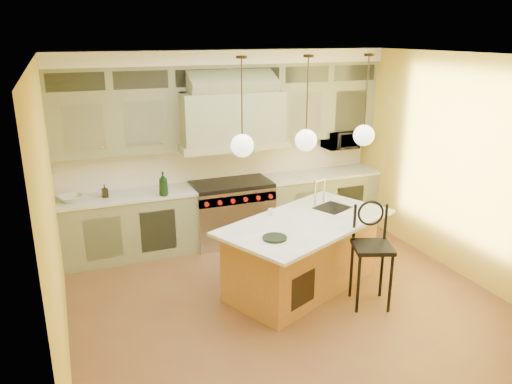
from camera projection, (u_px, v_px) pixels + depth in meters
name	position (u px, v px, depth m)	size (l,w,h in m)	color
floor	(290.00, 306.00, 5.98)	(5.00, 5.00, 0.00)	brown
ceiling	(296.00, 56.00, 5.10)	(5.00, 5.00, 0.00)	white
wall_back	(223.00, 146.00, 7.76)	(5.00, 5.00, 0.00)	gold
wall_front	(456.00, 296.00, 3.33)	(5.00, 5.00, 0.00)	gold
wall_left	(52.00, 221.00, 4.66)	(5.00, 5.00, 0.00)	gold
wall_right	(468.00, 169.00, 6.42)	(5.00, 5.00, 0.00)	gold
back_cabinetry	(229.00, 151.00, 7.53)	(5.00, 0.77, 2.90)	gray
range	(232.00, 211.00, 7.73)	(1.20, 0.74, 0.96)	silver
kitchen_island	(303.00, 253.00, 6.31)	(2.51, 2.00, 1.35)	#9A6936
counter_stool	(372.00, 248.00, 5.85)	(0.56, 0.56, 1.26)	black
microwave	(340.00, 139.00, 8.22)	(0.54, 0.37, 0.30)	black
oil_bottle_a	(163.00, 184.00, 6.97)	(0.13, 0.13, 0.34)	black
oil_bottle_b	(105.00, 191.00, 6.92)	(0.08, 0.08, 0.18)	black
fruit_bowl	(71.00, 198.00, 6.78)	(0.32, 0.32, 0.08)	silver
cup	(272.00, 212.00, 6.30)	(0.09, 0.09, 0.09)	white
pendant_left	(242.00, 143.00, 5.58)	(0.26, 0.26, 1.11)	#2D2319
pendant_center	(306.00, 138.00, 5.86)	(0.26, 0.26, 1.11)	#2D2319
pendant_right	(364.00, 133.00, 6.14)	(0.26, 0.26, 1.11)	#2D2319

